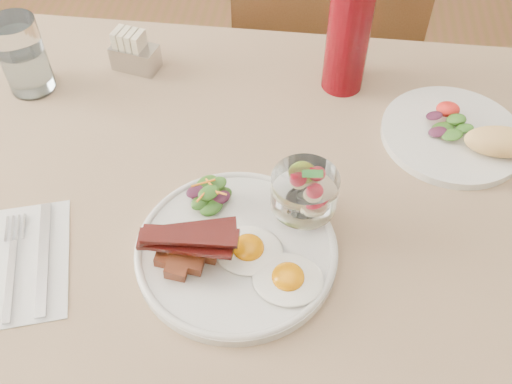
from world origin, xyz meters
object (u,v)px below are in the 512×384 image
object	(u,v)px
main_plate	(236,250)
fruit_cup	(305,191)
water_glass	(24,60)
hot_sauce_bottle	(347,41)
table	(311,239)
chair_far	(323,60)
ketchup_bottle	(348,37)
second_plate	(464,135)
sugar_caddy	(134,53)

from	to	relation	value
main_plate	fruit_cup	xyz separation A→B (m)	(0.09, 0.07, 0.06)
main_plate	water_glass	xyz separation A→B (m)	(-0.42, 0.31, 0.05)
water_glass	hot_sauce_bottle	bearing A→B (deg)	11.33
table	chair_far	bearing A→B (deg)	90.00
main_plate	fruit_cup	size ratio (longest dim) A/B	2.97
fruit_cup	ketchup_bottle	bearing A→B (deg)	81.27
chair_far	main_plate	world-z (taller)	chair_far
table	hot_sauce_bottle	size ratio (longest dim) A/B	9.30
main_plate	second_plate	world-z (taller)	second_plate
table	ketchup_bottle	bearing A→B (deg)	83.86
ketchup_bottle	second_plate	bearing A→B (deg)	-31.90
main_plate	hot_sauce_bottle	size ratio (longest dim) A/B	1.96
sugar_caddy	ketchup_bottle	bearing A→B (deg)	12.17
sugar_caddy	fruit_cup	bearing A→B (deg)	-31.57
second_plate	main_plate	bearing A→B (deg)	-141.75
table	main_plate	distance (m)	0.18
chair_far	fruit_cup	distance (m)	0.76
main_plate	sugar_caddy	size ratio (longest dim) A/B	3.06
table	hot_sauce_bottle	bearing A→B (deg)	84.38
main_plate	second_plate	xyz separation A→B (m)	(0.34, 0.26, 0.01)
table	fruit_cup	bearing A→B (deg)	-118.06
fruit_cup	water_glass	xyz separation A→B (m)	(-0.50, 0.25, -0.01)
chair_far	sugar_caddy	xyz separation A→B (m)	(-0.35, -0.37, 0.26)
chair_far	fruit_cup	bearing A→B (deg)	-91.52
water_glass	fruit_cup	bearing A→B (deg)	-26.22
second_plate	table	bearing A→B (deg)	-144.88
chair_far	main_plate	xyz separation A→B (m)	(-0.10, -0.77, 0.24)
fruit_cup	hot_sauce_bottle	size ratio (longest dim) A/B	0.66
chair_far	second_plate	distance (m)	0.60
main_plate	ketchup_bottle	distance (m)	0.42
water_glass	sugar_caddy	bearing A→B (deg)	24.92
second_plate	ketchup_bottle	bearing A→B (deg)	148.10
chair_far	water_glass	bearing A→B (deg)	-139.09
chair_far	ketchup_bottle	world-z (taller)	ketchup_bottle
table	sugar_caddy	world-z (taller)	sugar_caddy
fruit_cup	hot_sauce_bottle	world-z (taller)	hot_sauce_bottle
second_plate	sugar_caddy	bearing A→B (deg)	167.55
hot_sauce_bottle	ketchup_bottle	bearing A→B (deg)	-91.51
sugar_caddy	table	bearing A→B (deg)	-26.82
table	sugar_caddy	bearing A→B (deg)	140.39
hot_sauce_bottle	water_glass	world-z (taller)	hot_sauce_bottle
sugar_caddy	second_plate	bearing A→B (deg)	0.34
second_plate	chair_far	bearing A→B (deg)	114.73
chair_far	sugar_caddy	size ratio (longest dim) A/B	10.18
table	second_plate	distance (m)	0.30
fruit_cup	water_glass	bearing A→B (deg)	153.78
fruit_cup	water_glass	world-z (taller)	water_glass
water_glass	second_plate	bearing A→B (deg)	-3.82
sugar_caddy	hot_sauce_bottle	bearing A→B (deg)	17.58
chair_far	sugar_caddy	bearing A→B (deg)	-133.34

